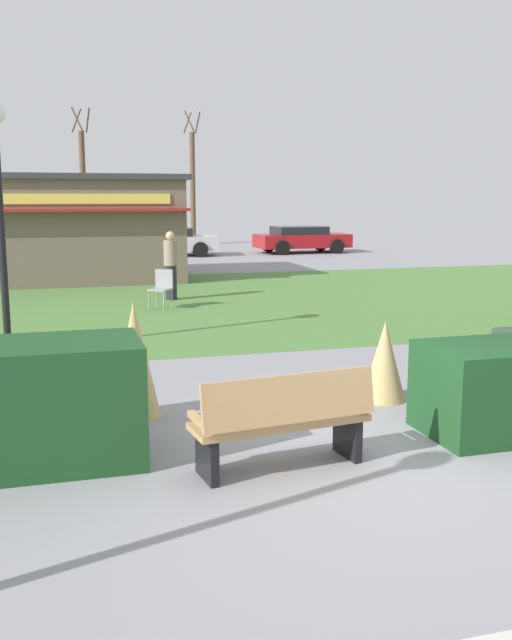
# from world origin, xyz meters

# --- Properties ---
(ground_plane) EXTENTS (80.00, 80.00, 0.00)m
(ground_plane) POSITION_xyz_m (0.00, 0.00, 0.00)
(ground_plane) COLOR gray
(lawn_patch) EXTENTS (36.00, 12.00, 0.01)m
(lawn_patch) POSITION_xyz_m (0.00, 10.92, 0.00)
(lawn_patch) COLOR #4C7A38
(lawn_patch) RESTS_ON ground_plane
(park_bench) EXTENTS (1.75, 0.73, 0.95)m
(park_bench) POSITION_xyz_m (-0.76, 0.08, 0.48)
(park_bench) COLOR tan
(park_bench) RESTS_ON ground_plane
(hedge_left) EXTENTS (2.15, 1.10, 1.18)m
(hedge_left) POSITION_xyz_m (-3.05, 0.89, 0.59)
(hedge_left) COLOR #19421E
(hedge_left) RESTS_ON ground_plane
(hedge_right) EXTENTS (1.93, 1.10, 0.97)m
(hedge_right) POSITION_xyz_m (1.97, 0.46, 0.49)
(hedge_right) COLOR #19421E
(hedge_right) RESTS_ON ground_plane
(ornamental_grass_behind_left) EXTENTS (0.55, 0.55, 1.01)m
(ornamental_grass_behind_left) POSITION_xyz_m (1.17, 1.93, 0.51)
(ornamental_grass_behind_left) COLOR tan
(ornamental_grass_behind_left) RESTS_ON ground_plane
(ornamental_grass_behind_right) EXTENTS (0.58, 0.58, 1.36)m
(ornamental_grass_behind_right) POSITION_xyz_m (-1.90, 2.10, 0.68)
(ornamental_grass_behind_right) COLOR tan
(ornamental_grass_behind_right) RESTS_ON ground_plane
(trash_bin) EXTENTS (0.52, 0.52, 0.94)m
(trash_bin) POSITION_xyz_m (2.55, 1.27, 0.47)
(trash_bin) COLOR #2D4233
(trash_bin) RESTS_ON ground_plane
(food_kiosk) EXTENTS (9.83, 4.80, 3.16)m
(food_kiosk) POSITION_xyz_m (-3.77, 16.55, 1.59)
(food_kiosk) COLOR #6B5B4C
(food_kiosk) RESTS_ON ground_plane
(cafe_chair_west) EXTENTS (0.62, 0.62, 0.89)m
(cafe_chair_west) POSITION_xyz_m (-0.41, 10.05, 0.53)
(cafe_chair_west) COLOR gray
(cafe_chair_west) RESTS_ON ground_plane
(person_strolling) EXTENTS (0.34, 0.34, 1.69)m
(person_strolling) POSITION_xyz_m (0.02, 11.39, 0.86)
(person_strolling) COLOR #23232D
(person_strolling) RESTS_ON ground_plane
(parked_car_west_slot) EXTENTS (4.31, 2.26, 1.20)m
(parked_car_west_slot) POSITION_xyz_m (-2.92, 24.47, 0.64)
(parked_car_west_slot) COLOR navy
(parked_car_west_slot) RESTS_ON ground_plane
(parked_car_center_slot) EXTENTS (4.36, 2.38, 1.20)m
(parked_car_center_slot) POSITION_xyz_m (1.98, 24.47, 0.64)
(parked_car_center_slot) COLOR #B7BABF
(parked_car_center_slot) RESTS_ON ground_plane
(parked_car_east_slot) EXTENTS (4.27, 2.19, 1.20)m
(parked_car_east_slot) POSITION_xyz_m (8.10, 24.47, 0.64)
(parked_car_east_slot) COLOR maroon
(parked_car_east_slot) RESTS_ON ground_plane
(tree_right_bg) EXTENTS (0.91, 0.96, 6.93)m
(tree_right_bg) POSITION_xyz_m (4.56, 31.87, 3.10)
(tree_right_bg) COLOR brown
(tree_right_bg) RESTS_ON ground_plane
(tree_center_bg) EXTENTS (0.91, 0.96, 6.64)m
(tree_center_bg) POSITION_xyz_m (-1.24, 29.28, 2.95)
(tree_center_bg) COLOR brown
(tree_center_bg) RESTS_ON ground_plane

